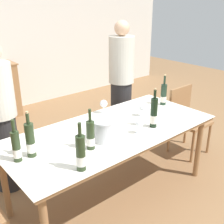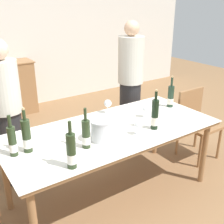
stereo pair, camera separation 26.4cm
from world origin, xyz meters
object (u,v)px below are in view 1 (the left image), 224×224
object	(u,v)px
wine_bottle_5	(16,147)
wine_glass_1	(140,124)
ice_bucket	(104,130)
wine_glass_2	(104,104)
dining_table	(112,135)
wine_bottle_1	(91,136)
person_host	(1,120)
wine_bottle_0	(81,154)
chair_right_end	(186,116)
person_guest_left	(121,86)
wine_glass_0	(142,108)
wine_bottle_3	(154,114)
wine_bottle_2	(164,95)
wine_bottle_4	(30,141)

from	to	relation	value
wine_bottle_5	wine_glass_1	size ratio (longest dim) A/B	2.56
ice_bucket	wine_glass_2	xyz separation A→B (m)	(0.40, 0.50, 0.01)
dining_table	wine_bottle_1	distance (m)	0.45
ice_bucket	person_host	xyz separation A→B (m)	(-0.56, 0.96, -0.07)
wine_bottle_0	chair_right_end	xyz separation A→B (m)	(1.97, 0.46, -0.38)
wine_bottle_1	person_guest_left	bearing A→B (deg)	38.06
person_guest_left	wine_bottle_5	bearing A→B (deg)	-157.45
chair_right_end	person_guest_left	xyz separation A→B (m)	(-0.52, 0.69, 0.34)
wine_bottle_0	wine_glass_1	size ratio (longest dim) A/B	2.77
wine_bottle_5	wine_glass_0	world-z (taller)	wine_bottle_5
wine_bottle_3	wine_glass_0	world-z (taller)	wine_bottle_3
dining_table	chair_right_end	bearing A→B (deg)	3.50
wine_bottle_0	wine_bottle_5	bearing A→B (deg)	126.03
wine_bottle_2	wine_glass_2	world-z (taller)	wine_bottle_2
dining_table	wine_glass_0	xyz separation A→B (m)	(0.46, 0.04, 0.16)
wine_bottle_1	wine_bottle_5	xyz separation A→B (m)	(-0.55, 0.22, 0.00)
wine_bottle_3	person_host	bearing A→B (deg)	136.48
wine_glass_0	person_guest_left	xyz separation A→B (m)	(0.36, 0.73, -0.01)
wine_bottle_1	wine_bottle_5	size ratio (longest dim) A/B	1.02
wine_bottle_2	wine_glass_1	size ratio (longest dim) A/B	2.70
wine_bottle_5	person_host	size ratio (longest dim) A/B	0.22
wine_bottle_3	wine_glass_0	size ratio (longest dim) A/B	2.84
ice_bucket	person_guest_left	distance (m)	1.37
ice_bucket	person_host	bearing A→B (deg)	120.15
wine_bottle_2	wine_bottle_5	bearing A→B (deg)	-177.71
wine_glass_0	wine_bottle_0	bearing A→B (deg)	-158.95
dining_table	wine_glass_0	size ratio (longest dim) A/B	15.08
wine_bottle_0	wine_bottle_4	xyz separation A→B (m)	(-0.19, 0.42, 0.00)
dining_table	wine_bottle_3	size ratio (longest dim) A/B	5.32
wine_glass_1	wine_bottle_5	bearing A→B (deg)	165.28
ice_bucket	wine_bottle_3	size ratio (longest dim) A/B	0.49
chair_right_end	wine_bottle_2	bearing A→B (deg)	175.01
dining_table	wine_bottle_5	distance (m)	0.94
wine_bottle_0	wine_bottle_3	size ratio (longest dim) A/B	0.95
ice_bucket	wine_bottle_4	bearing A→B (deg)	164.01
wine_bottle_1	wine_glass_1	size ratio (longest dim) A/B	2.62
wine_glass_0	ice_bucket	bearing A→B (deg)	-165.56
wine_bottle_3	wine_glass_1	xyz separation A→B (m)	(-0.21, -0.01, -0.05)
person_host	ice_bucket	bearing A→B (deg)	-59.85
dining_table	wine_glass_2	size ratio (longest dim) A/B	13.63
dining_table	person_guest_left	bearing A→B (deg)	43.21
wine_glass_1	chair_right_end	size ratio (longest dim) A/B	0.16
wine_glass_0	wine_bottle_1	bearing A→B (deg)	-165.98
wine_glass_2	chair_right_end	bearing A→B (deg)	-13.97
wine_glass_0	wine_glass_1	bearing A→B (deg)	-139.81
wine_bottle_3	person_guest_left	distance (m)	1.10
dining_table	wine_bottle_4	xyz separation A→B (m)	(-0.81, 0.04, 0.20)
wine_bottle_3	person_guest_left	bearing A→B (deg)	64.30
wine_bottle_5	wine_glass_1	xyz separation A→B (m)	(1.06, -0.28, -0.03)
wine_bottle_2	wine_bottle_5	world-z (taller)	wine_bottle_2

